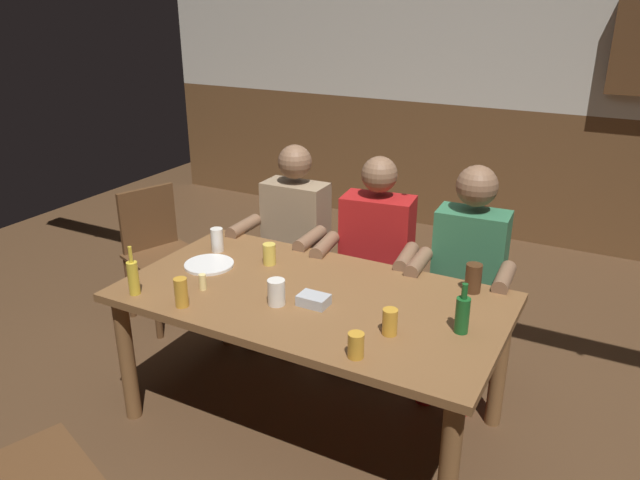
{
  "coord_description": "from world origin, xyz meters",
  "views": [
    {
      "loc": [
        1.29,
        -2.47,
        2.07
      ],
      "look_at": [
        0.0,
        -0.08,
        0.98
      ],
      "focal_mm": 34.43,
      "sensor_mm": 36.0,
      "label": 1
    }
  ],
  "objects_px": {
    "dining_table": "(311,310)",
    "pint_glass_2": "(473,278)",
    "pint_glass_5": "(276,292)",
    "chair_empty_near_right": "(159,250)",
    "bottle_1": "(133,277)",
    "pint_glass_0": "(217,240)",
    "person_1": "(374,251)",
    "pint_glass_4": "(390,322)",
    "bottle_0": "(462,314)",
    "person_0": "(290,236)",
    "table_candle": "(203,282)",
    "pint_glass_1": "(181,292)",
    "condiment_caddy": "(314,300)",
    "person_2": "(466,270)",
    "pint_glass_6": "(356,345)",
    "plate_0": "(209,265)",
    "pint_glass_3": "(269,254)"
  },
  "relations": [
    {
      "from": "bottle_0",
      "to": "pint_glass_5",
      "type": "distance_m",
      "value": 0.84
    },
    {
      "from": "pint_glass_1",
      "to": "pint_glass_4",
      "type": "height_order",
      "value": "pint_glass_1"
    },
    {
      "from": "chair_empty_near_right",
      "to": "bottle_1",
      "type": "bearing_deg",
      "value": 57.37
    },
    {
      "from": "pint_glass_0",
      "to": "pint_glass_2",
      "type": "height_order",
      "value": "pint_glass_2"
    },
    {
      "from": "table_candle",
      "to": "condiment_caddy",
      "type": "xyz_separation_m",
      "value": [
        0.55,
        0.11,
        -0.02
      ]
    },
    {
      "from": "plate_0",
      "to": "pint_glass_1",
      "type": "distance_m",
      "value": 0.46
    },
    {
      "from": "pint_glass_0",
      "to": "pint_glass_6",
      "type": "bearing_deg",
      "value": -28.29
    },
    {
      "from": "person_1",
      "to": "pint_glass_0",
      "type": "relative_size",
      "value": 9.26
    },
    {
      "from": "pint_glass_0",
      "to": "person_2",
      "type": "bearing_deg",
      "value": 21.65
    },
    {
      "from": "person_1",
      "to": "table_candle",
      "type": "height_order",
      "value": "person_1"
    },
    {
      "from": "table_candle",
      "to": "plate_0",
      "type": "bearing_deg",
      "value": 121.89
    },
    {
      "from": "person_1",
      "to": "pint_glass_4",
      "type": "xyz_separation_m",
      "value": [
        0.47,
        -0.91,
        0.11
      ]
    },
    {
      "from": "dining_table",
      "to": "pint_glass_2",
      "type": "height_order",
      "value": "pint_glass_2"
    },
    {
      "from": "dining_table",
      "to": "bottle_1",
      "type": "bearing_deg",
      "value": -151.76
    },
    {
      "from": "bottle_0",
      "to": "pint_glass_0",
      "type": "xyz_separation_m",
      "value": [
        -1.45,
        0.23,
        -0.02
      ]
    },
    {
      "from": "plate_0",
      "to": "table_candle",
      "type": "bearing_deg",
      "value": -58.11
    },
    {
      "from": "pint_glass_4",
      "to": "pint_glass_1",
      "type": "bearing_deg",
      "value": -166.85
    },
    {
      "from": "bottle_0",
      "to": "pint_glass_4",
      "type": "xyz_separation_m",
      "value": [
        -0.26,
        -0.16,
        -0.03
      ]
    },
    {
      "from": "person_0",
      "to": "pint_glass_0",
      "type": "relative_size",
      "value": 9.29
    },
    {
      "from": "pint_glass_2",
      "to": "pint_glass_6",
      "type": "distance_m",
      "value": 0.83
    },
    {
      "from": "dining_table",
      "to": "bottle_1",
      "type": "distance_m",
      "value": 0.86
    },
    {
      "from": "person_0",
      "to": "pint_glass_2",
      "type": "xyz_separation_m",
      "value": [
        1.23,
        -0.34,
        0.13
      ]
    },
    {
      "from": "person_0",
      "to": "pint_glass_2",
      "type": "relative_size",
      "value": 8.62
    },
    {
      "from": "plate_0",
      "to": "pint_glass_4",
      "type": "height_order",
      "value": "pint_glass_4"
    },
    {
      "from": "pint_glass_6",
      "to": "pint_glass_5",
      "type": "bearing_deg",
      "value": 155.75
    },
    {
      "from": "bottle_1",
      "to": "pint_glass_2",
      "type": "height_order",
      "value": "bottle_1"
    },
    {
      "from": "pint_glass_0",
      "to": "bottle_1",
      "type": "bearing_deg",
      "value": -92.48
    },
    {
      "from": "dining_table",
      "to": "pint_glass_2",
      "type": "relative_size",
      "value": 12.87
    },
    {
      "from": "dining_table",
      "to": "pint_glass_5",
      "type": "bearing_deg",
      "value": -118.18
    },
    {
      "from": "plate_0",
      "to": "person_2",
      "type": "bearing_deg",
      "value": 30.24
    },
    {
      "from": "person_0",
      "to": "pint_glass_3",
      "type": "height_order",
      "value": "person_0"
    },
    {
      "from": "pint_glass_1",
      "to": "chair_empty_near_right",
      "type": "bearing_deg",
      "value": 137.39
    },
    {
      "from": "person_0",
      "to": "pint_glass_4",
      "type": "xyz_separation_m",
      "value": [
        1.02,
        -0.9,
        0.11
      ]
    },
    {
      "from": "person_0",
      "to": "plate_0",
      "type": "relative_size",
      "value": 4.73
    },
    {
      "from": "chair_empty_near_right",
      "to": "bottle_1",
      "type": "relative_size",
      "value": 3.59
    },
    {
      "from": "chair_empty_near_right",
      "to": "bottle_0",
      "type": "relative_size",
      "value": 3.87
    },
    {
      "from": "pint_glass_2",
      "to": "pint_glass_4",
      "type": "relative_size",
      "value": 1.23
    },
    {
      "from": "table_candle",
      "to": "pint_glass_1",
      "type": "bearing_deg",
      "value": -83.04
    },
    {
      "from": "plate_0",
      "to": "pint_glass_4",
      "type": "bearing_deg",
      "value": -10.17
    },
    {
      "from": "pint_glass_3",
      "to": "pint_glass_4",
      "type": "height_order",
      "value": "pint_glass_4"
    },
    {
      "from": "plate_0",
      "to": "pint_glass_3",
      "type": "relative_size",
      "value": 2.27
    },
    {
      "from": "plate_0",
      "to": "condiment_caddy",
      "type": "bearing_deg",
      "value": -9.91
    },
    {
      "from": "person_0",
      "to": "bottle_0",
      "type": "relative_size",
      "value": 5.43
    },
    {
      "from": "person_2",
      "to": "pint_glass_6",
      "type": "distance_m",
      "value": 1.13
    },
    {
      "from": "dining_table",
      "to": "person_0",
      "type": "height_order",
      "value": "person_0"
    },
    {
      "from": "table_candle",
      "to": "bottle_0",
      "type": "relative_size",
      "value": 0.35
    },
    {
      "from": "pint_glass_2",
      "to": "chair_empty_near_right",
      "type": "bearing_deg",
      "value": 176.44
    },
    {
      "from": "person_2",
      "to": "table_candle",
      "type": "relative_size",
      "value": 15.59
    },
    {
      "from": "table_candle",
      "to": "bottle_1",
      "type": "bearing_deg",
      "value": -143.55
    },
    {
      "from": "bottle_1",
      "to": "chair_empty_near_right",
      "type": "bearing_deg",
      "value": 127.61
    }
  ]
}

